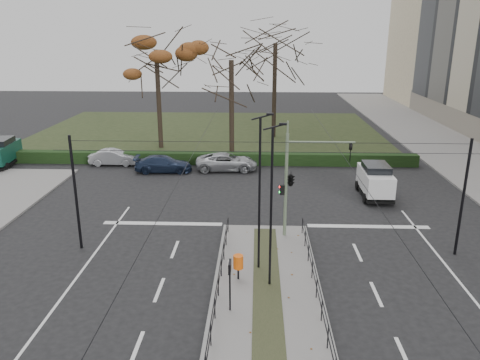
% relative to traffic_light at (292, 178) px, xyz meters
% --- Properties ---
extents(ground, '(140.00, 140.00, 0.00)m').
position_rel_traffic_light_xyz_m(ground, '(-1.39, -3.73, -3.43)').
color(ground, black).
rests_on(ground, ground).
extents(median_island, '(4.40, 15.00, 0.14)m').
position_rel_traffic_light_xyz_m(median_island, '(-1.39, -6.23, -3.36)').
color(median_island, slate).
rests_on(median_island, ground).
extents(sidewalk_east, '(8.00, 90.00, 0.14)m').
position_rel_traffic_light_xyz_m(sidewalk_east, '(16.61, 18.27, -3.36)').
color(sidewalk_east, slate).
rests_on(sidewalk_east, ground).
extents(park, '(38.00, 26.00, 0.10)m').
position_rel_traffic_light_xyz_m(park, '(-7.39, 28.27, -3.38)').
color(park, '#232E17').
rests_on(park, ground).
extents(hedge, '(38.00, 1.00, 1.00)m').
position_rel_traffic_light_xyz_m(hedge, '(-7.39, 14.87, -2.93)').
color(hedge, black).
rests_on(hedge, ground).
extents(median_railing, '(4.14, 13.24, 0.92)m').
position_rel_traffic_light_xyz_m(median_railing, '(-1.39, -6.33, -2.46)').
color(median_railing, black).
rests_on(median_railing, median_island).
extents(catenary, '(20.00, 34.00, 6.00)m').
position_rel_traffic_light_xyz_m(catenary, '(-1.39, -2.11, -0.01)').
color(catenary, black).
rests_on(catenary, ground).
extents(traffic_light, '(3.85, 2.17, 5.66)m').
position_rel_traffic_light_xyz_m(traffic_light, '(0.00, 0.00, 0.00)').
color(traffic_light, '#65765B').
rests_on(traffic_light, median_island).
extents(litter_bin, '(0.45, 0.45, 1.15)m').
position_rel_traffic_light_xyz_m(litter_bin, '(-2.66, -4.89, -2.47)').
color(litter_bin, black).
rests_on(litter_bin, median_island).
extents(info_panel, '(0.12, 0.56, 2.14)m').
position_rel_traffic_light_xyz_m(info_panel, '(-2.89, -7.39, -1.61)').
color(info_panel, black).
rests_on(info_panel, median_island).
extents(streetlamp_median_near, '(0.60, 0.12, 7.19)m').
position_rel_traffic_light_xyz_m(streetlamp_median_near, '(-1.25, -5.31, 0.36)').
color(streetlamp_median_near, black).
rests_on(streetlamp_median_near, median_island).
extents(streetlamp_median_far, '(0.61, 0.13, 7.32)m').
position_rel_traffic_light_xyz_m(streetlamp_median_far, '(-1.74, -3.78, 0.43)').
color(streetlamp_median_far, black).
rests_on(streetlamp_median_far, median_island).
extents(parked_car_second, '(4.06, 1.48, 1.33)m').
position_rel_traffic_light_xyz_m(parked_car_second, '(-14.00, 14.27, -2.77)').
color(parked_car_second, '#A2A4A9').
rests_on(parked_car_second, ground).
extents(parked_car_third, '(4.65, 2.11, 1.32)m').
position_rel_traffic_light_xyz_m(parked_car_third, '(-9.40, 12.37, -2.77)').
color(parked_car_third, '#1D2943').
rests_on(parked_car_third, ground).
extents(parked_car_fourth, '(5.07, 2.49, 1.39)m').
position_rel_traffic_light_xyz_m(parked_car_fourth, '(-4.33, 13.07, -2.74)').
color(parked_car_fourth, '#A2A4A9').
rests_on(parked_car_fourth, ground).
extents(white_van, '(2.03, 4.28, 2.30)m').
position_rel_traffic_light_xyz_m(white_van, '(6.16, 6.97, -2.23)').
color(white_van, silver).
rests_on(white_van, ground).
extents(green_van, '(2.31, 4.78, 2.36)m').
position_rel_traffic_light_xyz_m(green_van, '(-23.21, 13.58, -2.20)').
color(green_van, '#0D392C').
rests_on(green_van, ground).
extents(rust_tree, '(7.85, 7.85, 12.06)m').
position_rel_traffic_light_xyz_m(rust_tree, '(-11.22, 20.40, 5.82)').
color(rust_tree, black).
rests_on(rust_tree, park).
extents(bare_tree_center, '(8.33, 8.33, 12.81)m').
position_rel_traffic_light_xyz_m(bare_tree_center, '(-0.14, 25.87, 5.61)').
color(bare_tree_center, black).
rests_on(bare_tree_center, park).
extents(bare_tree_near, '(6.65, 6.65, 11.13)m').
position_rel_traffic_light_xyz_m(bare_tree_near, '(-4.20, 18.17, 4.42)').
color(bare_tree_near, black).
rests_on(bare_tree_near, park).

